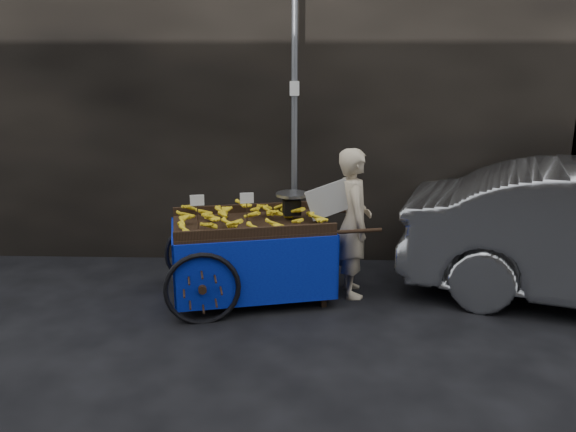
{
  "coord_description": "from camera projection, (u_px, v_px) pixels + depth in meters",
  "views": [
    {
      "loc": [
        0.46,
        -5.97,
        2.7
      ],
      "look_at": [
        0.24,
        0.5,
        0.94
      ],
      "focal_mm": 35.0,
      "sensor_mm": 36.0,
      "label": 1
    }
  ],
  "objects": [
    {
      "name": "plastic_bag",
      "position": [
        302.0,
        286.0,
        6.71
      ],
      "size": [
        0.29,
        0.23,
        0.26
      ],
      "primitive_type": "ellipsoid",
      "color": "#1739B0",
      "rests_on": "ground"
    },
    {
      "name": "building_wall",
      "position": [
        303.0,
        78.0,
        8.32
      ],
      "size": [
        13.5,
        2.0,
        5.0
      ],
      "color": "black",
      "rests_on": "ground"
    },
    {
      "name": "banana_cart",
      "position": [
        246.0,
        231.0,
        6.51
      ],
      "size": [
        2.64,
        1.62,
        1.33
      ],
      "rotation": [
        0.0,
        0.0,
        0.23
      ],
      "color": "black",
      "rests_on": "ground"
    },
    {
      "name": "vendor",
      "position": [
        353.0,
        223.0,
        6.6
      ],
      "size": [
        0.83,
        0.69,
        1.77
      ],
      "rotation": [
        0.0,
        0.0,
        1.68
      ],
      "color": "tan",
      "rests_on": "ground"
    },
    {
      "name": "street_pole",
      "position": [
        294.0,
        120.0,
        7.2
      ],
      "size": [
        0.12,
        0.1,
        4.0
      ],
      "color": "slate",
      "rests_on": "ground"
    },
    {
      "name": "ground",
      "position": [
        266.0,
        305.0,
        6.49
      ],
      "size": [
        80.0,
        80.0,
        0.0
      ],
      "primitive_type": "plane",
      "color": "black",
      "rests_on": "ground"
    }
  ]
}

